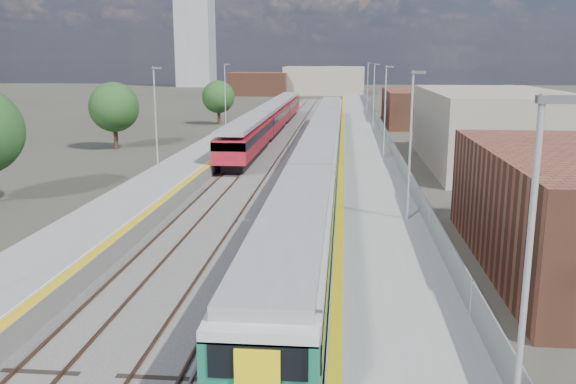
# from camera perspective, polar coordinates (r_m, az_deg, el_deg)

# --- Properties ---
(ground) EXTENTS (320.00, 320.00, 0.00)m
(ground) POSITION_cam_1_polar(r_m,az_deg,el_deg) (59.51, 2.04, 3.61)
(ground) COLOR #47443A
(ground) RESTS_ON ground
(ballast_bed) EXTENTS (10.50, 155.00, 0.06)m
(ballast_bed) POSITION_cam_1_polar(r_m,az_deg,el_deg) (62.14, 0.10, 4.02)
(ballast_bed) COLOR #565451
(ballast_bed) RESTS_ON ground
(tracks) EXTENTS (8.96, 160.00, 0.17)m
(tracks) POSITION_cam_1_polar(r_m,az_deg,el_deg) (63.73, 0.77, 4.30)
(tracks) COLOR #4C3323
(tracks) RESTS_ON ground
(platform_right) EXTENTS (4.70, 155.00, 8.52)m
(platform_right) POSITION_cam_1_polar(r_m,az_deg,el_deg) (61.84, 7.08, 4.36)
(platform_right) COLOR slate
(platform_right) RESTS_ON ground
(platform_left) EXTENTS (4.30, 155.00, 8.52)m
(platform_left) POSITION_cam_1_polar(r_m,az_deg,el_deg) (63.03, -6.09, 4.52)
(platform_left) COLOR slate
(platform_left) RESTS_ON ground
(buildings) EXTENTS (72.00, 185.50, 40.00)m
(buildings) POSITION_cam_1_polar(r_m,az_deg,el_deg) (148.87, -3.09, 13.02)
(buildings) COLOR brown
(buildings) RESTS_ON ground
(green_train) EXTENTS (2.76, 76.99, 3.04)m
(green_train) POSITION_cam_1_polar(r_m,az_deg,el_deg) (50.99, 3.22, 4.55)
(green_train) COLOR black
(green_train) RESTS_ON ground
(red_train) EXTENTS (2.76, 56.02, 3.48)m
(red_train) POSITION_cam_1_polar(r_m,az_deg,el_deg) (74.28, -1.57, 6.97)
(red_train) COLOR black
(red_train) RESTS_ON ground
(tree_b) EXTENTS (5.01, 5.01, 6.79)m
(tree_b) POSITION_cam_1_polar(r_m,az_deg,el_deg) (64.40, -15.97, 7.64)
(tree_b) COLOR #382619
(tree_b) RESTS_ON ground
(tree_c) EXTENTS (4.51, 4.51, 6.11)m
(tree_c) POSITION_cam_1_polar(r_m,az_deg,el_deg) (86.06, -6.53, 8.83)
(tree_c) COLOR #382619
(tree_c) RESTS_ON ground
(tree_d) EXTENTS (4.52, 4.52, 6.12)m
(tree_d) POSITION_cam_1_polar(r_m,az_deg,el_deg) (76.50, 19.76, 7.76)
(tree_d) COLOR #382619
(tree_d) RESTS_ON ground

